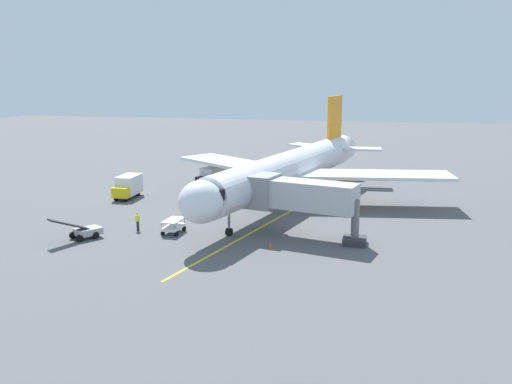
{
  "coord_description": "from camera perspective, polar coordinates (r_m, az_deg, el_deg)",
  "views": [
    {
      "loc": [
        -10.99,
        62.88,
        14.57
      ],
      "look_at": [
        1.13,
        9.85,
        3.0
      ],
      "focal_mm": 39.67,
      "sensor_mm": 36.0,
      "label": 1
    }
  ],
  "objects": [
    {
      "name": "apron_lead_in_line",
      "position": [
        57.63,
        2.22,
        -2.64
      ],
      "size": [
        9.64,
        38.93,
        0.01
      ],
      "primitive_type": "cube",
      "rotation": [
        0.0,
        0.0,
        -0.24
      ],
      "color": "yellow",
      "rests_on": "ground"
    },
    {
      "name": "ground_crew_marshaller",
      "position": [
        54.12,
        -11.84,
        -2.9
      ],
      "size": [
        0.47,
        0.44,
        1.71
      ],
      "color": "#23232D",
      "rests_on": "ground"
    },
    {
      "name": "safety_cone_nose_left",
      "position": [
        47.93,
        1.51,
        -5.35
      ],
      "size": [
        0.32,
        0.32,
        0.55
      ],
      "primitive_type": "cone",
      "color": "#F2590F",
      "rests_on": "ground"
    },
    {
      "name": "safety_cone_nose_right",
      "position": [
        49.42,
        8.84,
        -4.96
      ],
      "size": [
        0.32,
        0.32,
        0.55
      ],
      "primitive_type": "cone",
      "color": "#F2590F",
      "rests_on": "ground"
    },
    {
      "name": "jet_bridge",
      "position": [
        50.61,
        3.93,
        -0.35
      ],
      "size": [
        11.48,
        5.26,
        5.4
      ],
      "color": "#B7B7BC",
      "rests_on": "ground"
    },
    {
      "name": "ground_crew_wing_walker",
      "position": [
        66.74,
        -4.5,
        0.14
      ],
      "size": [
        0.43,
        0.31,
        1.71
      ],
      "color": "#23232D",
      "rests_on": "ground"
    },
    {
      "name": "baggage_cart_starboard_side",
      "position": [
        52.73,
        -8.32,
        -3.42
      ],
      "size": [
        1.63,
        2.65,
        1.27
      ],
      "color": "white",
      "rests_on": "ground"
    },
    {
      "name": "airplane",
      "position": [
        62.82,
        3.37,
        2.3
      ],
      "size": [
        33.83,
        39.9,
        11.5
      ],
      "color": "white",
      "rests_on": "ground"
    },
    {
      "name": "belt_loader_near_nose",
      "position": [
        52.69,
        -16.87,
        -3.77
      ],
      "size": [
        3.57,
        4.46,
        2.32
      ],
      "color": "#9E9EA3",
      "rests_on": "ground"
    },
    {
      "name": "ground_plane",
      "position": [
        65.48,
        2.89,
        -0.87
      ],
      "size": [
        220.0,
        220.0,
        0.0
      ],
      "primitive_type": "plane",
      "color": "#565659"
    },
    {
      "name": "box_truck_portside",
      "position": [
        72.77,
        -4.41,
        1.53
      ],
      "size": [
        3.48,
        4.99,
        2.62
      ],
      "color": "black",
      "rests_on": "ground"
    },
    {
      "name": "box_truck_rear_apron",
      "position": [
        68.21,
        -12.82,
        0.56
      ],
      "size": [
        2.05,
        4.63,
        2.62
      ],
      "color": "yellow",
      "rests_on": "ground"
    }
  ]
}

